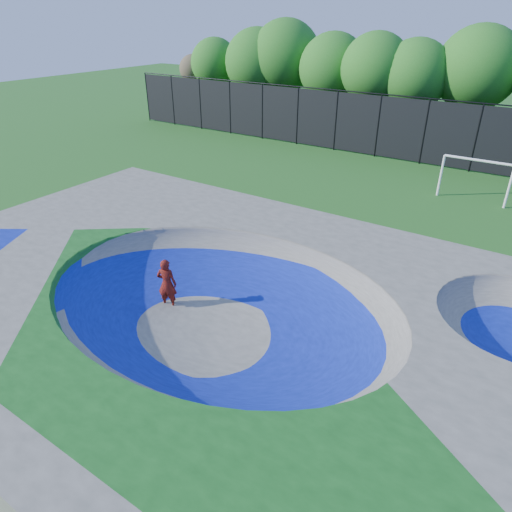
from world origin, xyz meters
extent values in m
plane|color=#1C5718|center=(0.00, 0.00, 0.00)|extent=(120.00, 120.00, 0.00)
cube|color=gray|center=(0.00, 0.00, 0.75)|extent=(22.00, 14.00, 1.50)
imported|color=#AF1D0E|center=(-2.23, 0.18, 0.88)|extent=(0.75, 0.63, 1.77)
cube|color=black|center=(-2.23, 0.18, 0.03)|extent=(0.81, 0.39, 0.05)
cylinder|color=white|center=(2.44, 15.74, 1.08)|extent=(0.12, 0.12, 2.15)
cylinder|color=white|center=(5.67, 15.74, 1.08)|extent=(0.12, 0.12, 2.15)
cylinder|color=white|center=(4.05, 15.74, 2.15)|extent=(3.23, 0.12, 0.12)
cylinder|color=black|center=(-24.00, 21.00, 2.00)|extent=(0.09, 0.09, 4.00)
cylinder|color=black|center=(-21.00, 21.00, 2.00)|extent=(0.09, 0.09, 4.00)
cylinder|color=black|center=(-18.00, 21.00, 2.00)|extent=(0.09, 0.09, 4.00)
cylinder|color=black|center=(-15.00, 21.00, 2.00)|extent=(0.09, 0.09, 4.00)
cylinder|color=black|center=(-12.00, 21.00, 2.00)|extent=(0.09, 0.09, 4.00)
cylinder|color=black|center=(-9.00, 21.00, 2.00)|extent=(0.09, 0.09, 4.00)
cylinder|color=black|center=(-6.00, 21.00, 2.00)|extent=(0.09, 0.09, 4.00)
cylinder|color=black|center=(-3.00, 21.00, 2.00)|extent=(0.09, 0.09, 4.00)
cylinder|color=black|center=(0.00, 21.00, 2.00)|extent=(0.09, 0.09, 4.00)
cylinder|color=black|center=(3.00, 21.00, 2.00)|extent=(0.09, 0.09, 4.00)
cube|color=black|center=(0.00, 21.00, 2.00)|extent=(48.00, 0.03, 3.80)
cylinder|color=black|center=(0.00, 21.00, 4.00)|extent=(48.00, 0.08, 0.08)
cylinder|color=#413320|center=(-23.51, 26.76, 1.38)|extent=(0.44, 0.44, 2.77)
sphere|color=brown|center=(-23.51, 26.76, 3.87)|extent=(2.60, 2.60, 2.60)
cylinder|color=#413320|center=(-20.82, 26.69, 1.45)|extent=(0.44, 0.44, 2.89)
sphere|color=#21671B|center=(-20.82, 26.69, 4.52)|extent=(4.35, 4.35, 4.35)
cylinder|color=#413320|center=(-15.96, 26.31, 1.40)|extent=(0.44, 0.44, 2.81)
sphere|color=#21671B|center=(-15.96, 26.31, 4.86)|extent=(5.47, 5.47, 5.47)
cylinder|color=#413320|center=(-13.52, 26.83, 1.64)|extent=(0.44, 0.44, 3.28)
sphere|color=#21671B|center=(-13.52, 26.83, 5.42)|extent=(5.70, 5.70, 5.70)
cylinder|color=#413320|center=(-8.88, 26.13, 1.44)|extent=(0.44, 0.44, 2.87)
sphere|color=#21671B|center=(-8.88, 26.13, 4.81)|extent=(5.17, 5.17, 5.17)
cylinder|color=#413320|center=(-5.02, 24.85, 1.64)|extent=(0.44, 0.44, 3.27)
sphere|color=#21671B|center=(-5.02, 24.85, 5.10)|extent=(4.87, 4.87, 4.87)
cylinder|color=#413320|center=(-2.29, 25.18, 1.50)|extent=(0.44, 0.44, 3.01)
sphere|color=#21671B|center=(-2.29, 25.18, 4.80)|extent=(4.77, 4.77, 4.77)
cylinder|color=#413320|center=(1.37, 26.55, 1.62)|extent=(0.44, 0.44, 3.24)
sphere|color=#21671B|center=(1.37, 26.55, 5.30)|extent=(5.49, 5.49, 5.49)
camera|label=1|loc=(7.03, -8.64, 8.57)|focal=32.00mm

